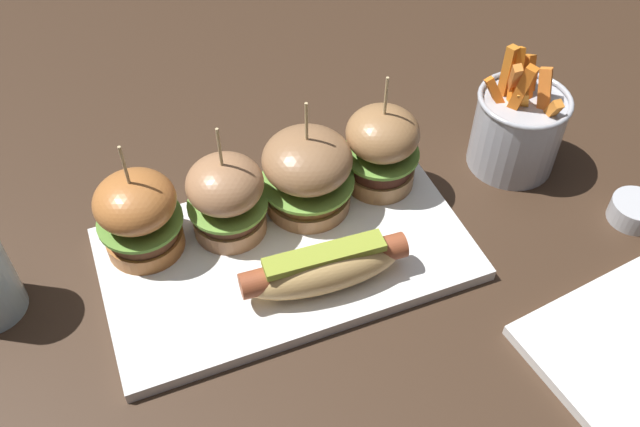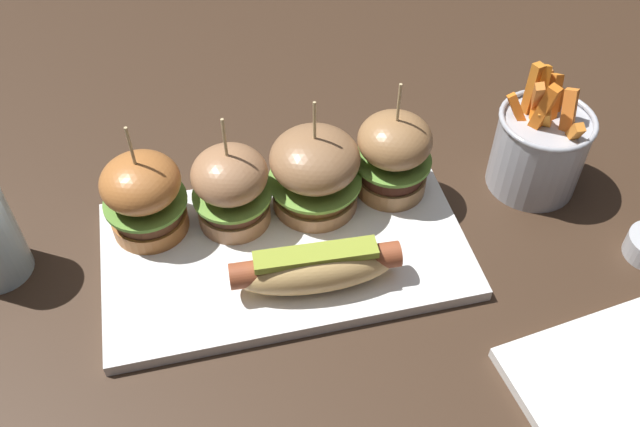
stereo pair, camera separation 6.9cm
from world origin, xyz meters
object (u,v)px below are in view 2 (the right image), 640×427
platter_main (285,250)px  slider_center_left (231,188)px  slider_center_right (315,171)px  slider_far_right (393,155)px  hot_dog (316,267)px  slider_far_left (144,196)px  fries_bucket (539,148)px

platter_main → slider_center_left: bearing=131.6°
slider_center_right → slider_far_right: size_ratio=0.97×
hot_dog → slider_center_left: (-0.06, 0.10, 0.02)m
slider_far_left → fries_bucket: bearing=-2.1°
hot_dog → slider_center_right: 0.11m
slider_center_left → slider_center_right: slider_center_right is taller
slider_center_left → fries_bucket: (0.34, -0.01, -0.01)m
slider_center_left → slider_center_right: 0.09m
platter_main → hot_dog: bearing=-69.3°
slider_far_left → hot_dog: bearing=-36.4°
fries_bucket → slider_center_right: bearing=177.5°
slider_center_right → fries_bucket: size_ratio=0.93×
platter_main → fries_bucket: fries_bucket is taller
slider_center_left → slider_far_right: 0.18m
slider_center_left → fries_bucket: slider_center_left is taller
slider_center_left → fries_bucket: size_ratio=0.93×
slider_far_left → slider_far_right: size_ratio=0.96×
hot_dog → slider_far_right: size_ratio=1.17×
hot_dog → fries_bucket: size_ratio=1.13×
slider_center_right → slider_far_right: (0.09, 0.00, 0.00)m
slider_center_left → slider_center_right: size_ratio=0.99×
slider_far_left → slider_far_right: 0.26m
platter_main → fries_bucket: 0.30m
hot_dog → fries_bucket: bearing=19.4°
hot_dog → slider_center_left: slider_center_left is taller
platter_main → fries_bucket: bearing=8.2°
slider_far_right → platter_main: bearing=-156.5°
hot_dog → fries_bucket: 0.29m
slider_center_left → slider_far_right: size_ratio=0.96×
slider_center_left → slider_far_left: bearing=174.7°
platter_main → slider_center_right: bearing=50.4°
platter_main → slider_far_right: bearing=23.5°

